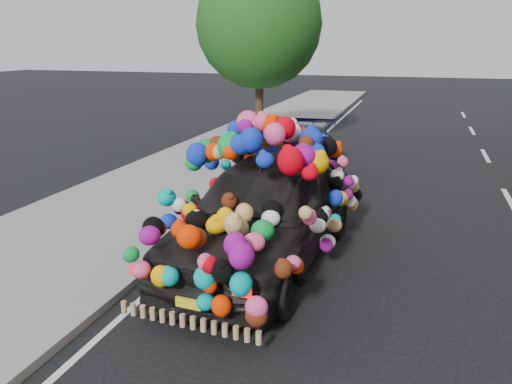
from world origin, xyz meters
The scene contains 6 objects.
ground centered at (0.00, 0.00, 0.00)m, with size 100.00×100.00×0.00m, color black.
sidewalk centered at (-4.30, 0.00, 0.06)m, with size 4.00×60.00×0.12m, color gray.
kerb centered at (-2.35, 0.00, 0.07)m, with size 0.15×60.00×0.13m, color gray.
tree_near_sidewalk centered at (-3.80, 9.50, 4.02)m, with size 4.20×4.20×6.13m.
plush_art_car centered at (-0.76, 0.26, 1.22)m, with size 2.73×5.36×2.36m.
navy_sedan centered at (-1.39, 4.50, 0.72)m, with size 2.02×4.96×1.44m, color black.
Camera 1 is at (1.45, -7.02, 3.43)m, focal length 35.00 mm.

